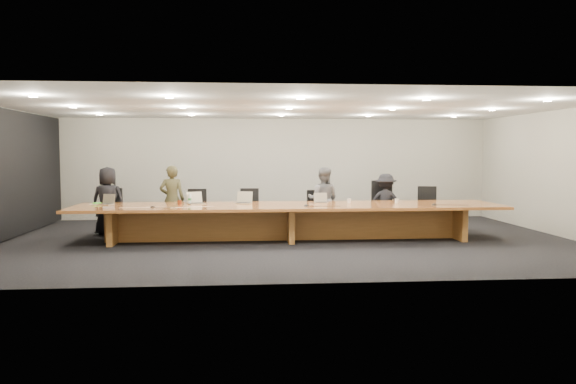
% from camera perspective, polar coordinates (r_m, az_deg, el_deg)
% --- Properties ---
extents(ground, '(12.00, 12.00, 0.00)m').
position_cam_1_polar(ground, '(11.96, 0.12, -4.88)').
color(ground, black).
rests_on(ground, ground).
extents(back_wall, '(12.00, 0.02, 2.80)m').
position_cam_1_polar(back_wall, '(15.81, -1.15, 2.38)').
color(back_wall, beige).
rests_on(back_wall, ground).
extents(conference_table, '(9.00, 1.80, 0.75)m').
position_cam_1_polar(conference_table, '(11.89, 0.12, -2.41)').
color(conference_table, brown).
rests_on(conference_table, ground).
extents(chair_far_left, '(0.62, 0.62, 1.05)m').
position_cam_1_polar(chair_far_left, '(13.51, -17.66, -1.80)').
color(chair_far_left, black).
rests_on(chair_far_left, ground).
extents(chair_left, '(0.54, 0.54, 1.03)m').
position_cam_1_polar(chair_left, '(13.07, -9.29, -1.89)').
color(chair_left, black).
rests_on(chair_left, ground).
extents(chair_mid_left, '(0.56, 0.56, 1.04)m').
position_cam_1_polar(chair_mid_left, '(13.06, -3.96, -1.85)').
color(chair_mid_left, black).
rests_on(chair_mid_left, ground).
extents(chair_mid_right, '(0.63, 0.63, 0.99)m').
position_cam_1_polar(chair_mid_right, '(13.22, 3.14, -1.88)').
color(chair_mid_right, black).
rests_on(chair_mid_right, ground).
extents(chair_right, '(0.64, 0.64, 1.21)m').
position_cam_1_polar(chair_right, '(13.58, 9.71, -1.31)').
color(chair_right, black).
rests_on(chair_right, ground).
extents(chair_far_right, '(0.68, 0.68, 1.06)m').
position_cam_1_polar(chair_far_right, '(13.84, 13.94, -1.58)').
color(chair_far_right, black).
rests_on(chair_far_right, ground).
extents(person_a, '(0.80, 0.57, 1.53)m').
position_cam_1_polar(person_a, '(13.28, -17.81, -0.86)').
color(person_a, black).
rests_on(person_a, ground).
extents(person_b, '(0.58, 0.38, 1.57)m').
position_cam_1_polar(person_b, '(13.14, -11.70, -0.73)').
color(person_b, '#37341E').
rests_on(person_b, ground).
extents(person_c, '(0.88, 0.77, 1.51)m').
position_cam_1_polar(person_c, '(13.09, 3.60, -0.79)').
color(person_c, '#5A5A5C').
rests_on(person_c, ground).
extents(person_d, '(0.99, 0.76, 1.35)m').
position_cam_1_polar(person_d, '(13.51, 9.89, -1.03)').
color(person_d, black).
rests_on(person_d, ground).
extents(laptop_a, '(0.35, 0.32, 0.23)m').
position_cam_1_polar(laptop_a, '(12.48, -18.03, -0.71)').
color(laptop_a, '#B7A88B').
rests_on(laptop_a, conference_table).
extents(laptop_b, '(0.42, 0.37, 0.27)m').
position_cam_1_polar(laptop_b, '(12.19, -9.30, -0.58)').
color(laptop_b, tan).
rests_on(laptop_b, conference_table).
extents(laptop_c, '(0.40, 0.33, 0.27)m').
position_cam_1_polar(laptop_c, '(12.18, -4.57, -0.55)').
color(laptop_c, tan).
rests_on(laptop_c, conference_table).
extents(laptop_d, '(0.30, 0.22, 0.23)m').
position_cam_1_polar(laptop_d, '(12.32, 3.37, -0.58)').
color(laptop_d, tan).
rests_on(laptop_d, conference_table).
extents(water_bottle, '(0.09, 0.09, 0.21)m').
position_cam_1_polar(water_bottle, '(12.18, -9.96, -0.73)').
color(water_bottle, silver).
rests_on(water_bottle, conference_table).
extents(amber_mug, '(0.11, 0.11, 0.11)m').
position_cam_1_polar(amber_mug, '(12.02, -10.96, -1.06)').
color(amber_mug, maroon).
rests_on(amber_mug, conference_table).
extents(paper_cup_near, '(0.09, 0.09, 0.10)m').
position_cam_1_polar(paper_cup_near, '(12.33, 6.23, -0.90)').
color(paper_cup_near, silver).
rests_on(paper_cup_near, conference_table).
extents(paper_cup_far, '(0.10, 0.10, 0.10)m').
position_cam_1_polar(paper_cup_far, '(12.43, 10.98, -0.90)').
color(paper_cup_far, silver).
rests_on(paper_cup_far, conference_table).
extents(notepad, '(0.28, 0.26, 0.01)m').
position_cam_1_polar(notepad, '(12.62, -18.89, -1.17)').
color(notepad, silver).
rests_on(notepad, conference_table).
extents(lime_gadget, '(0.20, 0.15, 0.03)m').
position_cam_1_polar(lime_gadget, '(12.59, -18.84, -1.09)').
color(lime_gadget, green).
rests_on(lime_gadget, notepad).
extents(av_box, '(0.25, 0.21, 0.03)m').
position_cam_1_polar(av_box, '(11.61, -17.78, -1.54)').
color(av_box, '#A6A6AB').
rests_on(av_box, conference_table).
extents(mic_left, '(0.14, 0.14, 0.03)m').
position_cam_1_polar(mic_left, '(11.62, -13.58, -1.46)').
color(mic_left, black).
rests_on(mic_left, conference_table).
extents(mic_center, '(0.15, 0.15, 0.03)m').
position_cam_1_polar(mic_center, '(11.57, 1.89, -1.36)').
color(mic_center, black).
rests_on(mic_center, conference_table).
extents(mic_right, '(0.16, 0.16, 0.03)m').
position_cam_1_polar(mic_right, '(12.23, 14.65, -1.20)').
color(mic_right, black).
rests_on(mic_right, conference_table).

